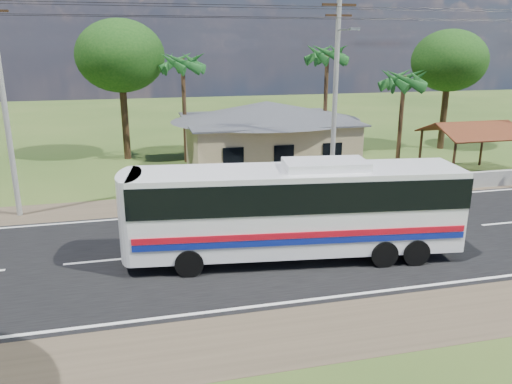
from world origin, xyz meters
TOP-DOWN VIEW (x-y plane):
  - ground at (0.00, 0.00)m, footprint 120.00×120.00m
  - road at (0.00, 0.00)m, footprint 120.00×16.00m
  - house at (1.00, 13.00)m, footprint 12.40×10.00m
  - waiting_shed at (13.00, 8.50)m, footprint 5.20×4.48m
  - concrete_barrier at (12.00, 5.60)m, footprint 7.00×0.30m
  - utility_poles at (2.67, 6.49)m, footprint 32.80×2.22m
  - palm_near at (9.50, 11.00)m, footprint 2.80×2.80m
  - palm_mid at (6.00, 15.50)m, footprint 2.80×2.80m
  - palm_far at (-4.00, 16.00)m, footprint 2.80×2.80m
  - tree_behind_house at (-8.00, 18.00)m, footprint 6.00×6.00m
  - tree_behind_shed at (16.00, 16.00)m, footprint 5.60×5.60m
  - coach_bus at (-1.56, -1.36)m, footprint 12.51×4.08m
  - motorcycle at (7.00, 7.80)m, footprint 1.69×0.79m

SIDE VIEW (x-z plane):
  - ground at x=0.00m, z-range 0.00..0.00m
  - road at x=0.00m, z-range -0.01..0.02m
  - motorcycle at x=7.00m, z-range 0.00..0.85m
  - concrete_barrier at x=12.00m, z-range 0.00..0.90m
  - coach_bus at x=-1.56m, z-range 0.27..4.09m
  - house at x=1.00m, z-range 0.14..5.14m
  - waiting_shed at x=13.00m, z-range 1.05..4.40m
  - palm_near at x=9.50m, z-range 2.36..9.06m
  - utility_poles at x=2.67m, z-range 0.27..11.27m
  - palm_far at x=-4.00m, z-range 2.83..10.53m
  - tree_behind_shed at x=16.00m, z-range 2.17..11.19m
  - tree_behind_house at x=-8.00m, z-range 2.31..11.92m
  - palm_mid at x=6.00m, z-range 3.06..11.26m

